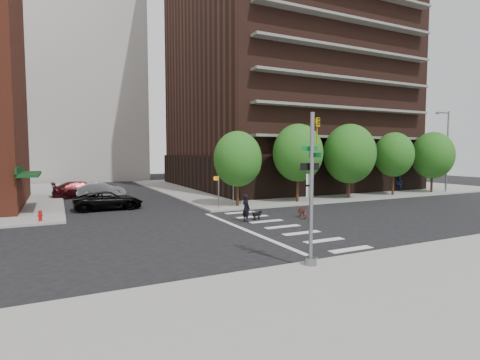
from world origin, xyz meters
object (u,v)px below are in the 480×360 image
at_px(dog_walker, 246,208).
at_px(pedestrian_far, 399,184).
at_px(traffic_signal, 312,201).
at_px(parked_car_black, 109,200).
at_px(parked_car_maroon, 82,189).
at_px(parked_car_silver, 101,190).
at_px(fire_hydrant, 40,215).
at_px(scooter, 302,212).

height_order(dog_walker, pedestrian_far, dog_walker).
bearing_deg(dog_walker, pedestrian_far, -81.49).
bearing_deg(traffic_signal, dog_walker, 77.66).
distance_m(parked_car_black, dog_walker, 12.16).
distance_m(parked_car_maroon, pedestrian_far, 34.77).
xyz_separation_m(parked_car_maroon, parked_car_silver, (1.71, -0.68, -0.03)).
xyz_separation_m(traffic_signal, parked_car_silver, (-5.03, 28.56, -1.91)).
height_order(fire_hydrant, pedestrian_far, pedestrian_far).
relative_size(parked_car_maroon, parked_car_silver, 1.18).
bearing_deg(traffic_signal, scooter, 56.15).
bearing_deg(parked_car_silver, dog_walker, -161.09).
relative_size(traffic_signal, fire_hydrant, 8.20).
distance_m(parked_car_maroon, scooter, 23.66).
bearing_deg(scooter, parked_car_maroon, 141.25).
xyz_separation_m(traffic_signal, fire_hydrant, (-10.03, 15.29, -2.15)).
bearing_deg(pedestrian_far, dog_walker, -88.21).
relative_size(parked_car_maroon, pedestrian_far, 3.40).
distance_m(traffic_signal, parked_car_black, 20.33).
bearing_deg(parked_car_black, traffic_signal, -164.94).
distance_m(traffic_signal, parked_car_silver, 29.06).
xyz_separation_m(traffic_signal, parked_car_black, (-5.33, 19.52, -1.96)).
height_order(scooter, pedestrian_far, pedestrian_far).
xyz_separation_m(parked_car_maroon, pedestrian_far, (33.07, -10.75, 0.16)).
height_order(traffic_signal, parked_car_silver, traffic_signal).
bearing_deg(pedestrian_far, parked_car_black, -109.52).
relative_size(dog_walker, pedestrian_far, 1.11).
distance_m(parked_car_silver, scooter, 22.16).
relative_size(parked_car_black, parked_car_silver, 1.11).
relative_size(parked_car_black, pedestrian_far, 3.19).
distance_m(scooter, pedestrian_far, 21.81).
bearing_deg(parked_car_maroon, pedestrian_far, -110.17).
relative_size(fire_hydrant, dog_walker, 0.40).
relative_size(traffic_signal, parked_car_silver, 1.26).
bearing_deg(parked_car_silver, scooter, -151.12).
distance_m(parked_car_black, pedestrian_far, 31.68).
distance_m(parked_car_black, parked_car_silver, 9.05).
bearing_deg(scooter, traffic_signal, -106.43).
xyz_separation_m(fire_hydrant, parked_car_silver, (5.00, 13.26, 0.23)).
xyz_separation_m(traffic_signal, pedestrian_far, (26.33, 18.49, -1.72)).
relative_size(traffic_signal, pedestrian_far, 3.62).
relative_size(fire_hydrant, parked_car_black, 0.14).
bearing_deg(scooter, fire_hydrant, 178.32).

